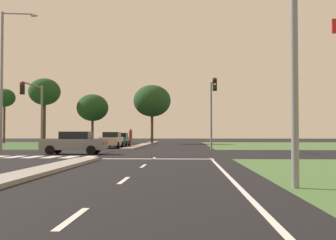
% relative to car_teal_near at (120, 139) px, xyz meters
% --- Properties ---
extents(ground_plane, '(200.00, 200.00, 0.00)m').
position_rel_car_teal_near_xyz_m(ground_plane, '(2.22, -17.61, -0.79)').
color(ground_plane, black).
extents(median_island_near, '(1.20, 22.00, 0.14)m').
position_rel_car_teal_near_xyz_m(median_island_near, '(2.22, -36.61, -0.72)').
color(median_island_near, gray).
rests_on(median_island_near, ground).
extents(median_island_far, '(1.20, 36.00, 0.14)m').
position_rel_car_teal_near_xyz_m(median_island_far, '(2.22, 7.39, -0.72)').
color(median_island_far, gray).
rests_on(median_island_far, ground).
extents(lane_dash_near, '(0.14, 2.00, 0.01)m').
position_rel_car_teal_near_xyz_m(lane_dash_near, '(5.72, -41.99, -0.79)').
color(lane_dash_near, silver).
rests_on(lane_dash_near, ground).
extents(lane_dash_second, '(0.14, 2.00, 0.01)m').
position_rel_car_teal_near_xyz_m(lane_dash_second, '(5.72, -35.99, -0.79)').
color(lane_dash_second, silver).
rests_on(lane_dash_second, ground).
extents(lane_dash_third, '(0.14, 2.00, 0.01)m').
position_rel_car_teal_near_xyz_m(lane_dash_third, '(5.72, -29.99, -0.79)').
color(lane_dash_third, silver).
rests_on(lane_dash_third, ground).
extents(lane_dash_fourth, '(0.14, 2.00, 0.01)m').
position_rel_car_teal_near_xyz_m(lane_dash_fourth, '(5.72, -23.99, -0.79)').
color(lane_dash_fourth, silver).
rests_on(lane_dash_fourth, ground).
extents(edge_line_right, '(0.14, 24.00, 0.01)m').
position_rel_car_teal_near_xyz_m(edge_line_right, '(9.07, -35.61, -0.79)').
color(edge_line_right, silver).
rests_on(edge_line_right, ground).
extents(stop_bar_near, '(6.40, 0.50, 0.01)m').
position_rel_car_teal_near_xyz_m(stop_bar_near, '(6.02, -24.61, -0.79)').
color(stop_bar_near, silver).
rests_on(stop_bar_near, ground).
extents(crosswalk_bar_second, '(0.70, 2.80, 0.01)m').
position_rel_car_teal_near_xyz_m(crosswalk_bar_second, '(-3.03, -22.81, -0.79)').
color(crosswalk_bar_second, silver).
rests_on(crosswalk_bar_second, ground).
extents(crosswalk_bar_third, '(0.70, 2.80, 0.01)m').
position_rel_car_teal_near_xyz_m(crosswalk_bar_third, '(-1.88, -22.81, -0.79)').
color(crosswalk_bar_third, silver).
rests_on(crosswalk_bar_third, ground).
extents(crosswalk_bar_fourth, '(0.70, 2.80, 0.01)m').
position_rel_car_teal_near_xyz_m(crosswalk_bar_fourth, '(-0.73, -22.81, -0.79)').
color(crosswalk_bar_fourth, silver).
rests_on(crosswalk_bar_fourth, ground).
extents(crosswalk_bar_fifth, '(0.70, 2.80, 0.01)m').
position_rel_car_teal_near_xyz_m(crosswalk_bar_fifth, '(0.42, -22.81, -0.79)').
color(crosswalk_bar_fifth, silver).
rests_on(crosswalk_bar_fifth, ground).
extents(crosswalk_bar_sixth, '(0.70, 2.80, 0.01)m').
position_rel_car_teal_near_xyz_m(crosswalk_bar_sixth, '(1.57, -22.81, -0.79)').
color(crosswalk_bar_sixth, silver).
rests_on(crosswalk_bar_sixth, ground).
extents(car_teal_near, '(2.02, 4.18, 1.55)m').
position_rel_car_teal_near_xyz_m(car_teal_near, '(0.00, 0.00, 0.00)').
color(car_teal_near, '#19565B').
rests_on(car_teal_near, ground).
extents(car_beige_second, '(1.97, 4.64, 1.62)m').
position_rel_car_teal_near_xyz_m(car_beige_second, '(0.07, -5.84, 0.03)').
color(car_beige_second, '#BCAD8E').
rests_on(car_beige_second, ground).
extents(car_grey_third, '(4.49, 1.94, 1.60)m').
position_rel_car_teal_near_xyz_m(car_grey_third, '(-0.28, -19.09, 0.02)').
color(car_grey_third, slate).
rests_on(car_grey_third, ground).
extents(traffic_signal_far_left, '(0.32, 4.99, 5.82)m').
position_rel_car_teal_near_xyz_m(traffic_signal_far_left, '(-5.38, -12.79, 3.23)').
color(traffic_signal_far_left, gray).
rests_on(traffic_signal_far_left, ground).
extents(traffic_signal_far_right, '(0.32, 5.39, 6.00)m').
position_rel_car_teal_near_xyz_m(traffic_signal_far_right, '(9.82, -12.92, 3.37)').
color(traffic_signal_far_right, gray).
rests_on(traffic_signal_far_right, ground).
extents(street_lamp_second, '(2.65, 0.60, 10.55)m').
position_rel_car_teal_near_xyz_m(street_lamp_second, '(-5.90, -17.82, 5.07)').
color(street_lamp_second, gray).
rests_on(street_lamp_second, ground).
extents(pedestrian_at_median, '(0.34, 0.34, 1.88)m').
position_rel_car_teal_near_xyz_m(pedestrian_at_median, '(1.99, -5.88, 0.50)').
color(pedestrian_at_median, maroon).
rests_on(pedestrian_at_median, median_island_far).
extents(treeline_near, '(3.28, 3.28, 8.42)m').
position_rel_car_teal_near_xyz_m(treeline_near, '(-20.53, 16.25, 6.15)').
color(treeline_near, '#423323').
rests_on(treeline_near, ground).
extents(treeline_second, '(4.69, 4.69, 9.70)m').
position_rel_car_teal_near_xyz_m(treeline_second, '(-13.50, 13.99, 6.85)').
color(treeline_second, '#423323').
rests_on(treeline_second, ground).
extents(treeline_third, '(4.71, 4.71, 7.34)m').
position_rel_car_teal_near_xyz_m(treeline_third, '(-6.40, 14.54, 4.53)').
color(treeline_third, '#423323').
rests_on(treeline_third, ground).
extents(treeline_fourth, '(5.36, 5.36, 8.47)m').
position_rel_car_teal_near_xyz_m(treeline_fourth, '(2.67, 12.60, 5.38)').
color(treeline_fourth, '#423323').
rests_on(treeline_fourth, ground).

